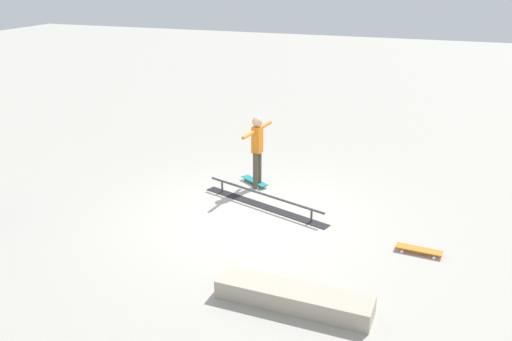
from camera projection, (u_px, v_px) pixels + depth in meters
The scene contains 6 objects.
ground_plane at pixel (253, 217), 10.75m from camera, with size 60.00×60.00×0.00m, color #ADA89E.
grind_rail at pixel (264, 201), 11.17m from camera, with size 3.03×1.24×0.31m.
skate_ledge at pixel (294, 297), 7.91m from camera, with size 2.36×0.55×0.29m, color #B2A893.
skater_main at pixel (257, 147), 11.87m from camera, with size 0.24×1.34×1.67m.
skateboard_main at pixel (254, 181), 12.36m from camera, with size 0.78×0.60×0.09m.
loose_skateboard_orange at pixel (419, 249), 9.38m from camera, with size 0.81×0.31×0.09m.
Camera 1 is at (-3.34, 9.09, 4.76)m, focal length 37.30 mm.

